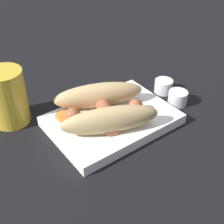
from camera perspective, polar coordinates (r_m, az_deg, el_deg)
ground_plane at (r=0.66m, az=0.00°, el=-2.22°), size 3.00×3.00×0.00m
food_tray at (r=0.65m, az=0.00°, el=-1.48°), size 0.25×0.18×0.02m
bread_roll at (r=0.62m, az=-1.32°, el=1.04°), size 0.23×0.20×0.05m
sausage at (r=0.63m, az=-1.32°, el=0.31°), size 0.15×0.13×0.03m
pickled_veggies at (r=0.64m, az=-8.01°, el=-0.85°), size 0.05×0.07×0.00m
condiment_cup_near at (r=0.72m, az=11.90°, el=2.44°), size 0.04×0.04×0.03m
condiment_cup_far at (r=0.76m, az=9.38°, el=4.58°), size 0.04×0.04×0.03m
drink_glass at (r=0.67m, az=-18.58°, el=2.58°), size 0.08×0.08×0.12m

